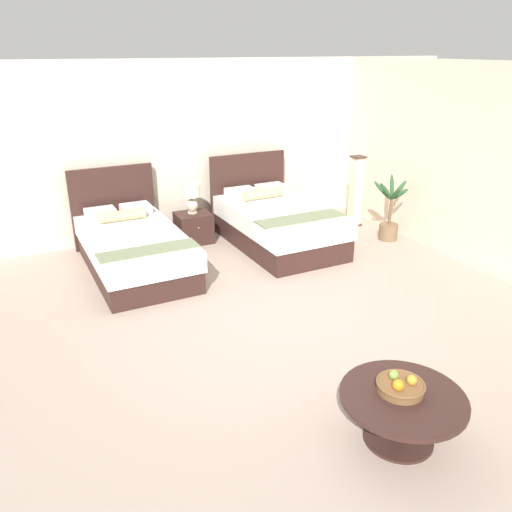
% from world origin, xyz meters
% --- Properties ---
extents(ground_plane, '(9.89, 10.36, 0.02)m').
position_xyz_m(ground_plane, '(0.00, 0.00, -0.01)').
color(ground_plane, tan).
extents(wall_back, '(9.89, 0.12, 2.62)m').
position_xyz_m(wall_back, '(0.00, 3.38, 1.31)').
color(wall_back, beige).
rests_on(wall_back, ground).
extents(wall_side_right, '(0.12, 5.96, 2.62)m').
position_xyz_m(wall_side_right, '(3.14, 0.40, 1.31)').
color(wall_side_right, beige).
rests_on(wall_side_right, ground).
extents(bed_near_window, '(1.24, 2.23, 1.19)m').
position_xyz_m(bed_near_window, '(-1.08, 2.18, 0.30)').
color(bed_near_window, '#37201D').
rests_on(bed_near_window, ground).
extents(bed_near_corner, '(1.33, 2.15, 1.21)m').
position_xyz_m(bed_near_corner, '(1.07, 2.17, 0.33)').
color(bed_near_corner, '#37201D').
rests_on(bed_near_corner, ground).
extents(nightstand, '(0.51, 0.47, 0.46)m').
position_xyz_m(nightstand, '(-0.01, 2.81, 0.23)').
color(nightstand, '#37201D').
rests_on(nightstand, ground).
extents(table_lamp, '(0.26, 0.26, 0.44)m').
position_xyz_m(table_lamp, '(-0.01, 2.83, 0.73)').
color(table_lamp, beige).
rests_on(table_lamp, nightstand).
extents(coffee_table, '(0.93, 0.93, 0.40)m').
position_xyz_m(coffee_table, '(-0.06, -1.94, 0.30)').
color(coffee_table, '#37201D').
rests_on(coffee_table, ground).
extents(fruit_bowl, '(0.36, 0.36, 0.14)m').
position_xyz_m(fruit_bowl, '(-0.05, -1.88, 0.45)').
color(fruit_bowl, brown).
rests_on(fruit_bowl, coffee_table).
extents(floor_lamp_corner, '(0.20, 0.20, 1.16)m').
position_xyz_m(floor_lamp_corner, '(2.66, 2.41, 0.58)').
color(floor_lamp_corner, '#433027').
rests_on(floor_lamp_corner, ground).
extents(potted_palm, '(0.55, 0.55, 1.00)m').
position_xyz_m(potted_palm, '(2.73, 1.61, 0.31)').
color(potted_palm, brown).
rests_on(potted_palm, ground).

